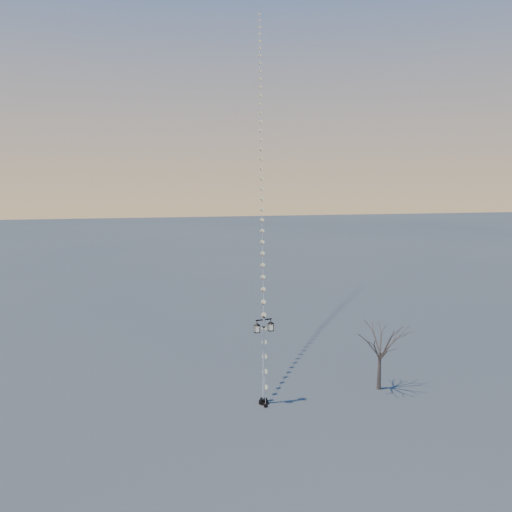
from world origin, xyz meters
name	(u,v)px	position (x,y,z in m)	size (l,w,h in m)	color
ground	(279,410)	(0.00, 0.00, 0.00)	(300.00, 300.00, 0.00)	#4D4F4E
street_lamp	(264,356)	(-0.60, 1.03, 2.69)	(1.22, 0.59, 4.85)	black
bare_tree	(380,342)	(6.39, 1.50, 2.81)	(2.44, 2.44, 4.04)	brown
kite_train	(261,147)	(2.71, 15.45, 14.56)	(7.26, 30.40, 29.33)	black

